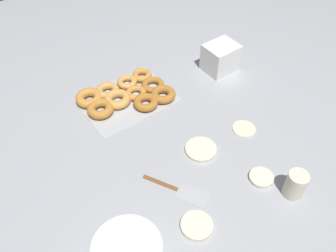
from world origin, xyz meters
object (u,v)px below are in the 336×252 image
Objects in this scene: pancake_3 at (197,226)px; paper_cup at (295,184)px; pancake_2 at (261,178)px; pancake_1 at (201,149)px; spatula at (185,192)px; batter_bowl at (127,251)px; pancake_0 at (244,128)px; donut_tray at (125,96)px; container_stack at (221,58)px.

pancake_3 is 0.34m from paper_cup.
paper_cup is (-0.04, 0.10, 0.04)m from pancake_2.
pancake_3 reaches higher than pancake_1.
pancake_1 is 0.51× the size of spatula.
paper_cup is (-0.12, 0.31, 0.04)m from pancake_1.
pancake_1 is 0.33m from paper_cup.
pancake_3 is 0.50× the size of batter_bowl.
pancake_0 is at bearing -153.19° from pancake_3.
donut_tray reaches higher than spatula.
batter_bowl reaches higher than pancake_1.
pancake_0 is 1.08× the size of pancake_2.
donut_tray reaches higher than pancake_1.
donut_tray is 0.66m from batter_bowl.
pancake_1 reaches higher than spatula.
donut_tray is at bearing -10.01° from container_stack.
pancake_0 is 0.20m from pancake_1.
container_stack is 0.67m from paper_cup.
paper_cup is at bearing 165.50° from batter_bowl.
batter_bowl is (0.49, -0.04, 0.02)m from pancake_2.
pancake_2 is 0.26m from spatula.
batter_bowl is (0.34, 0.56, 0.01)m from donut_tray.
paper_cup is at bearing 105.30° from donut_tray.
batter_bowl is 2.05× the size of paper_cup.
paper_cup reaches higher than pancake_3.
pancake_3 is 0.71× the size of container_stack.
container_stack reaches higher than paper_cup.
pancake_3 is 0.27× the size of donut_tray.
pancake_0 is 0.91× the size of paper_cup.
donut_tray is at bearing -79.78° from pancake_1.
container_stack reaches higher than donut_tray.
container_stack is at bearing -139.91° from pancake_1.
pancake_0 is at bearing -104.61° from paper_cup.
pancake_1 is 0.40m from donut_tray.
pancake_2 is 0.60m from container_stack.
paper_cup is (0.08, 0.29, 0.04)m from pancake_0.
pancake_2 is at bearing -68.15° from paper_cup.
batter_bowl is at bearing -14.50° from paper_cup.
pancake_3 is at bearing 77.96° from donut_tray.
batter_bowl reaches higher than pancake_3.
container_stack is (-0.44, 0.08, 0.04)m from donut_tray.
pancake_3 is at bearing 42.89° from container_stack.
donut_tray reaches higher than pancake_2.
pancake_2 is 0.11m from paper_cup.
pancake_3 is 0.22m from batter_bowl.
paper_cup is (0.25, 0.62, -0.01)m from container_stack.
pancake_0 is 0.30m from paper_cup.
pancake_3 reaches higher than pancake_0.
pancake_1 is at bearing 40.09° from container_stack.
donut_tray is at bearing -75.80° from pancake_2.
paper_cup is at bearing 111.85° from pancake_2.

